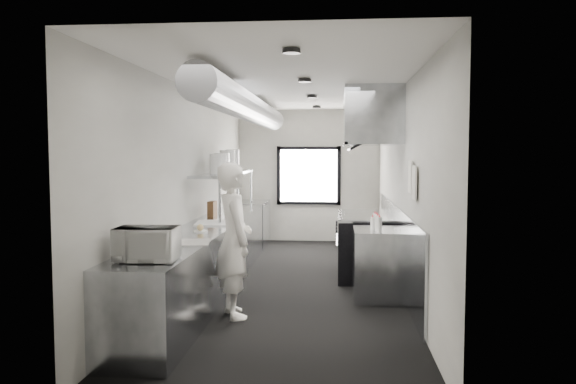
% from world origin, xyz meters
% --- Properties ---
extents(floor, '(3.00, 8.00, 0.01)m').
position_xyz_m(floor, '(0.00, 0.00, 0.00)').
color(floor, black).
rests_on(floor, ground).
extents(ceiling, '(3.00, 8.00, 0.01)m').
position_xyz_m(ceiling, '(0.00, 0.00, 2.80)').
color(ceiling, silver).
rests_on(ceiling, wall_back).
extents(wall_back, '(3.00, 0.02, 2.80)m').
position_xyz_m(wall_back, '(0.00, 4.00, 1.40)').
color(wall_back, '#B8B8AF').
rests_on(wall_back, floor).
extents(wall_front, '(3.00, 0.02, 2.80)m').
position_xyz_m(wall_front, '(0.00, -4.00, 1.40)').
color(wall_front, '#B8B8AF').
rests_on(wall_front, floor).
extents(wall_left, '(0.02, 8.00, 2.80)m').
position_xyz_m(wall_left, '(-1.50, 0.00, 1.40)').
color(wall_left, '#B8B8AF').
rests_on(wall_left, floor).
extents(wall_right, '(0.02, 8.00, 2.80)m').
position_xyz_m(wall_right, '(1.50, 0.00, 1.40)').
color(wall_right, '#B8B8AF').
rests_on(wall_right, floor).
extents(wall_cladding, '(0.03, 5.50, 1.10)m').
position_xyz_m(wall_cladding, '(1.48, 0.30, 0.55)').
color(wall_cladding, gray).
rests_on(wall_cladding, wall_right).
extents(hvac_duct, '(0.40, 6.40, 0.40)m').
position_xyz_m(hvac_duct, '(-0.70, 0.40, 2.55)').
color(hvac_duct, gray).
rests_on(hvac_duct, ceiling).
extents(service_window, '(1.36, 0.05, 1.25)m').
position_xyz_m(service_window, '(0.00, 3.96, 1.40)').
color(service_window, silver).
rests_on(service_window, wall_back).
extents(exhaust_hood, '(0.81, 2.20, 0.88)m').
position_xyz_m(exhaust_hood, '(1.10, 0.70, 2.39)').
color(exhaust_hood, gray).
rests_on(exhaust_hood, ceiling).
extents(prep_counter, '(0.70, 6.00, 0.90)m').
position_xyz_m(prep_counter, '(-1.15, -0.50, 0.45)').
color(prep_counter, gray).
rests_on(prep_counter, floor).
extents(pass_shelf, '(0.45, 3.00, 0.68)m').
position_xyz_m(pass_shelf, '(-1.19, 1.00, 1.54)').
color(pass_shelf, gray).
rests_on(pass_shelf, prep_counter).
extents(range, '(0.88, 1.60, 0.94)m').
position_xyz_m(range, '(1.04, 0.70, 0.47)').
color(range, black).
rests_on(range, floor).
extents(bottle_station, '(0.65, 0.80, 0.90)m').
position_xyz_m(bottle_station, '(1.15, -0.70, 0.45)').
color(bottle_station, gray).
rests_on(bottle_station, floor).
extents(far_work_table, '(0.70, 1.20, 0.90)m').
position_xyz_m(far_work_table, '(-1.15, 3.20, 0.45)').
color(far_work_table, gray).
rests_on(far_work_table, floor).
extents(notice_sheet_a, '(0.02, 0.28, 0.38)m').
position_xyz_m(notice_sheet_a, '(1.47, -1.20, 1.60)').
color(notice_sheet_a, white).
rests_on(notice_sheet_a, wall_right).
extents(notice_sheet_b, '(0.02, 0.28, 0.38)m').
position_xyz_m(notice_sheet_b, '(1.47, -1.55, 1.55)').
color(notice_sheet_b, white).
rests_on(notice_sheet_b, wall_right).
extents(line_cook, '(0.66, 0.76, 1.77)m').
position_xyz_m(line_cook, '(-0.57, -1.64, 0.89)').
color(line_cook, white).
rests_on(line_cook, floor).
extents(microwave, '(0.53, 0.41, 0.31)m').
position_xyz_m(microwave, '(-1.13, -2.99, 1.05)').
color(microwave, white).
rests_on(microwave, prep_counter).
extents(deli_tub_a, '(0.14, 0.14, 0.10)m').
position_xyz_m(deli_tub_a, '(-1.28, -2.75, 0.95)').
color(deli_tub_a, silver).
rests_on(deli_tub_a, prep_counter).
extents(deli_tub_b, '(0.17, 0.17, 0.10)m').
position_xyz_m(deli_tub_b, '(-1.27, -2.20, 0.95)').
color(deli_tub_b, silver).
rests_on(deli_tub_b, prep_counter).
extents(newspaper, '(0.42, 0.50, 0.01)m').
position_xyz_m(newspaper, '(-0.97, -1.96, 0.91)').
color(newspaper, white).
rests_on(newspaper, prep_counter).
extents(small_plate, '(0.24, 0.24, 0.02)m').
position_xyz_m(small_plate, '(-1.09, -1.13, 0.91)').
color(small_plate, silver).
rests_on(small_plate, prep_counter).
extents(pastry, '(0.08, 0.08, 0.08)m').
position_xyz_m(pastry, '(-1.09, -1.13, 0.96)').
color(pastry, tan).
rests_on(pastry, small_plate).
extents(cutting_board, '(0.50, 0.63, 0.02)m').
position_xyz_m(cutting_board, '(-1.13, -0.30, 0.91)').
color(cutting_board, silver).
rests_on(cutting_board, prep_counter).
extents(knife_block, '(0.11, 0.22, 0.24)m').
position_xyz_m(knife_block, '(-1.32, 0.56, 1.02)').
color(knife_block, brown).
rests_on(knife_block, prep_counter).
extents(plate_stack_a, '(0.30, 0.30, 0.30)m').
position_xyz_m(plate_stack_a, '(-1.17, 0.36, 1.72)').
color(plate_stack_a, silver).
rests_on(plate_stack_a, pass_shelf).
extents(plate_stack_b, '(0.27, 0.27, 0.31)m').
position_xyz_m(plate_stack_b, '(-1.20, 0.71, 1.72)').
color(plate_stack_b, silver).
rests_on(plate_stack_b, pass_shelf).
extents(plate_stack_c, '(0.33, 0.33, 0.36)m').
position_xyz_m(plate_stack_c, '(-1.20, 1.17, 1.75)').
color(plate_stack_c, silver).
rests_on(plate_stack_c, pass_shelf).
extents(plate_stack_d, '(0.30, 0.30, 0.37)m').
position_xyz_m(plate_stack_d, '(-1.23, 1.77, 1.76)').
color(plate_stack_d, silver).
rests_on(plate_stack_d, pass_shelf).
extents(squeeze_bottle_a, '(0.08, 0.08, 0.19)m').
position_xyz_m(squeeze_bottle_a, '(1.13, -0.97, 1.00)').
color(squeeze_bottle_a, silver).
rests_on(squeeze_bottle_a, bottle_station).
extents(squeeze_bottle_b, '(0.08, 0.08, 0.19)m').
position_xyz_m(squeeze_bottle_b, '(1.12, -0.81, 1.00)').
color(squeeze_bottle_b, silver).
rests_on(squeeze_bottle_b, bottle_station).
extents(squeeze_bottle_c, '(0.06, 0.06, 0.16)m').
position_xyz_m(squeeze_bottle_c, '(1.06, -0.70, 0.98)').
color(squeeze_bottle_c, silver).
rests_on(squeeze_bottle_c, bottle_station).
extents(squeeze_bottle_d, '(0.07, 0.07, 0.17)m').
position_xyz_m(squeeze_bottle_d, '(1.12, -0.50, 0.99)').
color(squeeze_bottle_d, silver).
rests_on(squeeze_bottle_d, bottle_station).
extents(squeeze_bottle_e, '(0.06, 0.06, 0.18)m').
position_xyz_m(squeeze_bottle_e, '(1.11, -0.43, 0.99)').
color(squeeze_bottle_e, silver).
rests_on(squeeze_bottle_e, bottle_station).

